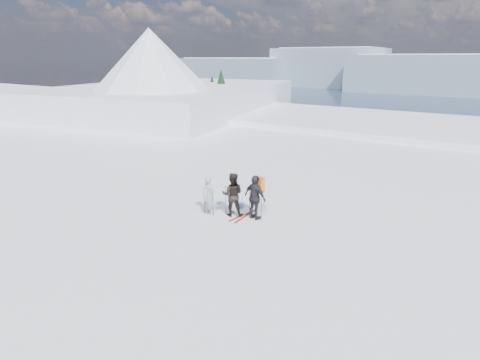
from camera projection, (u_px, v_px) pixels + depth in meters
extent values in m
plane|color=white|center=(417.00, 199.00, 66.40)|extent=(220.00, 208.01, 71.62)
cube|color=white|center=(390.00, 189.00, 38.81)|extent=(180.00, 16.00, 14.00)
plane|color=#21304C|center=(465.00, 113.00, 255.39)|extent=(820.00, 820.00, 0.00)
cube|color=slate|center=(237.00, 71.00, 511.76)|extent=(150.00, 80.00, 34.00)
cube|color=white|center=(237.00, 61.00, 507.36)|extent=(127.50, 70.00, 8.00)
cube|color=slate|center=(329.00, 68.00, 473.57)|extent=(130.00, 80.00, 46.00)
cube|color=white|center=(331.00, 51.00, 467.28)|extent=(110.50, 70.00, 8.00)
cube|color=slate|center=(431.00, 74.00, 390.24)|extent=(160.00, 80.00, 38.00)
cube|color=white|center=(433.00, 58.00, 385.21)|extent=(136.00, 70.00, 8.00)
cube|color=white|center=(173.00, 146.00, 50.83)|extent=(29.19, 35.68, 16.00)
cone|color=white|center=(152.00, 71.00, 41.35)|extent=(18.00, 18.00, 9.00)
cone|color=white|center=(163.00, 96.00, 54.68)|extent=(16.00, 16.00, 8.00)
cube|color=#2D2B28|center=(241.00, 167.00, 55.50)|extent=(21.55, 17.87, 14.25)
cone|color=black|center=(213.00, 117.00, 55.82)|extent=(6.72, 6.72, 12.00)
cone|color=black|center=(203.00, 126.00, 50.95)|extent=(6.16, 6.16, 11.00)
cone|color=black|center=(230.00, 131.00, 47.62)|extent=(6.16, 6.16, 11.00)
cone|color=black|center=(251.00, 134.00, 48.38)|extent=(5.60, 5.60, 10.00)
cone|color=black|center=(222.00, 117.00, 52.54)|extent=(7.28, 7.28, 13.00)
cone|color=black|center=(208.00, 140.00, 47.34)|extent=(5.04, 5.04, 9.00)
imported|color=#989FA5|center=(209.00, 195.00, 16.12)|extent=(0.76, 0.65, 1.75)
imported|color=black|center=(232.00, 194.00, 15.98)|extent=(1.16, 1.08, 1.92)
imported|color=black|center=(255.00, 198.00, 15.60)|extent=(1.21, 0.72, 1.93)
cube|color=orange|center=(260.00, 167.00, 15.36)|extent=(0.46, 0.32, 0.64)
cylinder|color=black|center=(204.00, 200.00, 16.26)|extent=(0.02, 0.02, 1.25)
cylinder|color=black|center=(213.00, 202.00, 16.01)|extent=(0.02, 0.02, 1.24)
cylinder|color=black|center=(226.00, 200.00, 16.22)|extent=(0.02, 0.02, 1.32)
cylinder|color=black|center=(237.00, 205.00, 15.88)|extent=(0.02, 0.02, 1.14)
cylinder|color=black|center=(250.00, 203.00, 15.77)|extent=(0.02, 0.02, 1.34)
cylinder|color=black|center=(261.00, 206.00, 15.51)|extent=(0.02, 0.02, 1.36)
cube|color=black|center=(243.00, 215.00, 16.22)|extent=(0.46, 1.68, 0.03)
cube|color=black|center=(246.00, 216.00, 16.15)|extent=(0.12, 1.70, 0.03)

